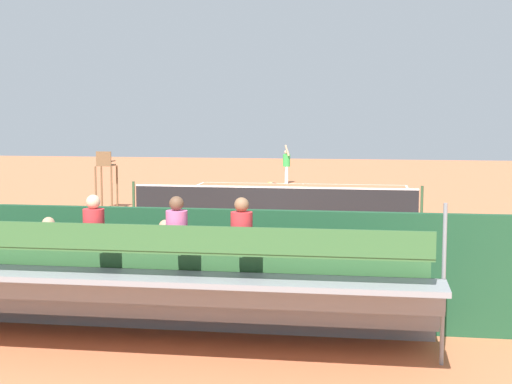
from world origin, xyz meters
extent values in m
plane|color=#CC7047|center=(0.00, 0.00, 0.00)|extent=(60.00, 60.00, 0.00)
cube|color=white|center=(0.00, -11.00, 0.00)|extent=(10.00, 0.10, 0.01)
cube|color=white|center=(0.00, 11.00, 0.00)|extent=(10.00, 0.10, 0.01)
cube|color=white|center=(-5.00, 0.00, 0.00)|extent=(0.10, 22.00, 0.01)
cube|color=white|center=(5.00, 0.00, 0.00)|extent=(0.10, 22.00, 0.01)
cube|color=white|center=(0.00, -6.05, 0.00)|extent=(7.50, 0.10, 0.01)
cube|color=white|center=(0.00, 6.05, 0.00)|extent=(7.50, 0.10, 0.01)
cube|color=white|center=(0.00, 0.00, 0.00)|extent=(0.10, 12.10, 0.01)
cube|color=white|center=(0.00, -11.00, 0.00)|extent=(0.10, 0.30, 0.01)
cube|color=black|center=(0.00, 0.00, 0.46)|extent=(10.00, 0.02, 0.91)
cube|color=white|center=(0.00, 0.00, 0.94)|extent=(10.00, 0.04, 0.06)
cylinder|color=#2D5133|center=(-5.10, 0.00, 0.54)|extent=(0.10, 0.10, 1.07)
cylinder|color=#2D5133|center=(5.10, 0.00, 0.54)|extent=(0.10, 0.10, 1.07)
cube|color=#1E4C2D|center=(0.00, 14.00, 1.00)|extent=(18.00, 0.16, 2.00)
cube|color=gray|center=(0.00, 14.35, 0.23)|extent=(9.00, 0.10, 0.45)
cube|color=gray|center=(0.00, 14.70, 0.41)|extent=(9.00, 0.80, 0.08)
cube|color=gray|center=(0.00, 14.32, 0.23)|extent=(9.00, 0.04, 0.45)
cube|color=#386B38|center=(0.00, 14.80, 0.83)|extent=(8.60, 0.36, 0.04)
cube|color=#386B38|center=(0.00, 14.98, 1.03)|extent=(8.60, 0.03, 0.36)
cube|color=gray|center=(0.00, 15.50, 0.86)|extent=(9.00, 0.80, 0.08)
cube|color=gray|center=(0.00, 15.12, 0.68)|extent=(9.00, 0.04, 0.45)
cube|color=#386B38|center=(0.00, 15.60, 1.28)|extent=(8.60, 0.36, 0.04)
cube|color=#386B38|center=(0.00, 15.78, 1.48)|extent=(8.60, 0.03, 0.36)
cube|color=gray|center=(0.00, 16.30, 1.31)|extent=(9.00, 0.80, 0.08)
cube|color=gray|center=(0.00, 15.92, 1.12)|extent=(9.00, 0.04, 0.45)
cube|color=#386B38|center=(0.00, 16.40, 1.73)|extent=(8.60, 0.36, 0.04)
cube|color=#386B38|center=(0.00, 16.58, 1.93)|extent=(8.60, 0.03, 0.36)
cylinder|color=gray|center=(-4.50, 15.50, 1.18)|extent=(0.06, 0.06, 2.35)
cube|color=#2D2D33|center=(-1.73, 16.23, 1.77)|extent=(0.32, 0.40, 0.12)
cylinder|color=red|center=(-1.73, 16.35, 2.06)|extent=(0.30, 0.30, 0.45)
sphere|color=#8C6647|center=(-1.73, 16.35, 2.38)|extent=(0.20, 0.20, 0.20)
cube|color=#2D2D33|center=(-0.43, 15.43, 1.32)|extent=(0.32, 0.40, 0.12)
cylinder|color=#9399A3|center=(-0.43, 15.55, 1.60)|extent=(0.30, 0.30, 0.45)
sphere|color=tan|center=(-0.43, 15.55, 1.93)|extent=(0.20, 0.20, 0.20)
cube|color=#2D2D33|center=(1.41, 15.43, 1.32)|extent=(0.32, 0.40, 0.12)
cylinder|color=green|center=(1.41, 15.55, 1.60)|extent=(0.30, 0.30, 0.45)
sphere|color=tan|center=(1.41, 15.55, 1.93)|extent=(0.20, 0.20, 0.20)
cube|color=#2D2D33|center=(0.38, 16.23, 1.77)|extent=(0.32, 0.40, 0.12)
cylinder|color=red|center=(0.38, 16.35, 2.06)|extent=(0.30, 0.30, 0.45)
sphere|color=beige|center=(0.38, 16.35, 2.38)|extent=(0.20, 0.20, 0.20)
cube|color=#2D2D33|center=(-0.82, 16.23, 1.77)|extent=(0.32, 0.40, 0.12)
cylinder|color=pink|center=(-0.82, 16.35, 2.06)|extent=(0.30, 0.30, 0.45)
sphere|color=brown|center=(-0.82, 16.35, 2.38)|extent=(0.20, 0.20, 0.20)
cube|color=#2D2D33|center=(-3.75, 14.63, 0.87)|extent=(0.32, 0.40, 0.12)
cylinder|color=white|center=(-3.75, 14.75, 1.16)|extent=(0.30, 0.30, 0.45)
sphere|color=tan|center=(-3.75, 14.75, 1.48)|extent=(0.20, 0.20, 0.20)
cylinder|color=brown|center=(5.90, -0.54, 0.80)|extent=(0.07, 0.07, 1.60)
cylinder|color=brown|center=(6.50, -0.54, 0.80)|extent=(0.07, 0.07, 1.60)
cylinder|color=brown|center=(5.90, 0.06, 0.80)|extent=(0.07, 0.07, 1.60)
cylinder|color=brown|center=(6.50, 0.06, 0.80)|extent=(0.07, 0.07, 1.60)
cube|color=brown|center=(6.20, -0.24, 1.63)|extent=(0.56, 0.56, 0.06)
cube|color=brown|center=(6.20, 0.00, 1.90)|extent=(0.56, 0.06, 0.48)
cube|color=brown|center=(5.94, -0.24, 1.78)|extent=(0.04, 0.48, 0.04)
cube|color=brown|center=(6.46, -0.24, 1.78)|extent=(0.04, 0.48, 0.04)
cube|color=#9E754C|center=(-1.79, 13.20, 0.45)|extent=(1.80, 0.40, 0.05)
cylinder|color=#9E754C|center=(-2.54, 13.20, 0.23)|extent=(0.06, 0.06, 0.45)
cylinder|color=#9E754C|center=(-1.04, 13.20, 0.23)|extent=(0.06, 0.06, 0.45)
cube|color=#9E754C|center=(-1.79, 13.38, 0.75)|extent=(1.80, 0.04, 0.36)
cube|color=black|center=(-0.17, 13.40, 0.18)|extent=(0.90, 0.36, 0.36)
cylinder|color=white|center=(0.84, -11.07, 0.42)|extent=(0.14, 0.14, 0.85)
cylinder|color=white|center=(0.79, -10.86, 0.42)|extent=(0.14, 0.14, 0.85)
cylinder|color=green|center=(0.81, -10.97, 1.15)|extent=(0.43, 0.43, 0.60)
sphere|color=beige|center=(0.81, -10.97, 1.56)|extent=(0.22, 0.22, 0.22)
cylinder|color=beige|center=(0.76, -10.75, 1.65)|extent=(0.26, 0.14, 0.55)
cylinder|color=beige|center=(0.86, -11.18, 1.18)|extent=(0.11, 0.11, 0.50)
cylinder|color=black|center=(1.45, -11.07, 0.01)|extent=(0.22, 0.22, 0.03)
torus|color=#D8CC4C|center=(1.64, -11.26, 0.01)|extent=(0.43, 0.43, 0.02)
cylinder|color=white|center=(1.64, -11.26, 0.01)|extent=(0.25, 0.25, 0.00)
sphere|color=#CCDB33|center=(-0.96, -7.90, 0.03)|extent=(0.07, 0.07, 0.07)
sphere|color=#CCDB33|center=(-0.06, -7.49, 0.03)|extent=(0.07, 0.07, 0.07)
camera|label=1|loc=(-3.51, 26.52, 3.67)|focal=53.93mm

